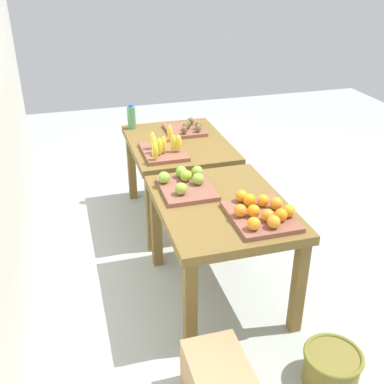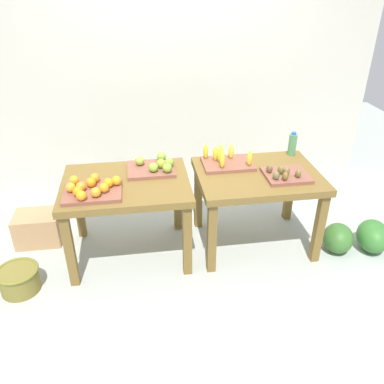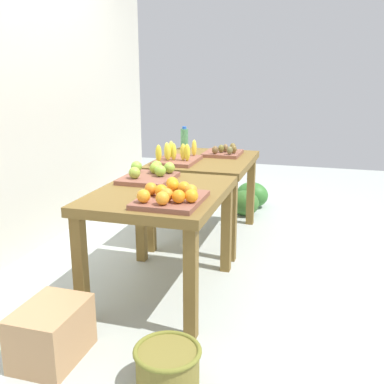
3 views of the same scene
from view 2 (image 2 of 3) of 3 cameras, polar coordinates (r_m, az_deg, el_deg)
ground_plane at (r=3.67m, az=0.17°, el=-7.88°), size 8.00×8.00×0.00m
back_wall at (r=4.32m, az=-2.67°, el=19.77°), size 4.40×0.12×3.00m
display_table_left at (r=3.30m, az=-9.46°, el=-0.12°), size 1.04×0.80×0.72m
display_table_right at (r=3.45m, az=9.42°, el=1.24°), size 1.04×0.80×0.72m
orange_bin at (r=3.12m, az=-14.31°, el=0.47°), size 0.46×0.37×0.11m
apple_bin at (r=3.39m, az=-5.48°, el=3.69°), size 0.41×0.36×0.11m
banana_crate at (r=3.48m, az=4.96°, el=4.54°), size 0.44×0.32×0.17m
kiwi_bin at (r=3.35m, az=13.35°, el=2.47°), size 0.36×0.32×0.10m
water_bottle at (r=3.77m, az=14.33°, el=6.71°), size 0.07×0.07×0.22m
watermelon_pile at (r=3.86m, az=22.89°, el=-6.02°), size 0.68×0.43×0.28m
wicker_basket at (r=3.45m, az=-23.75°, el=-11.45°), size 0.33×0.33×0.20m
cardboard_produce_box at (r=3.92m, az=-21.35°, el=-4.84°), size 0.40×0.30×0.29m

